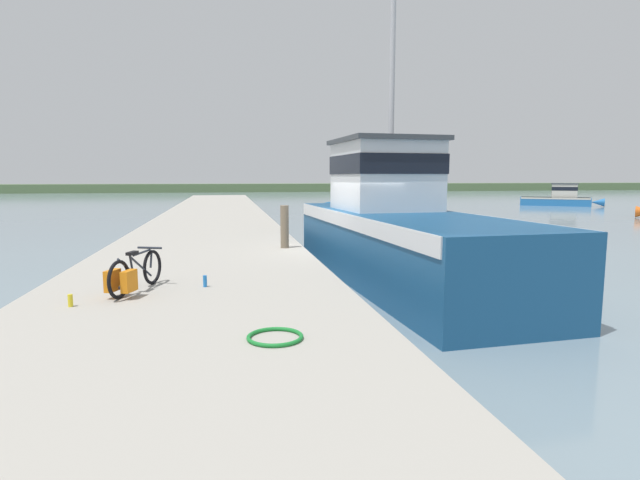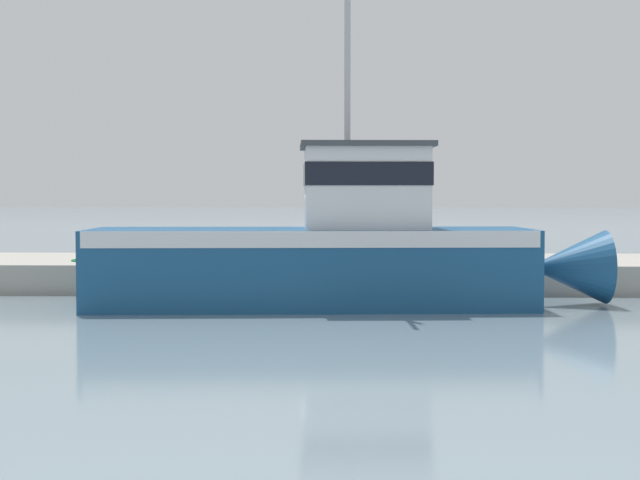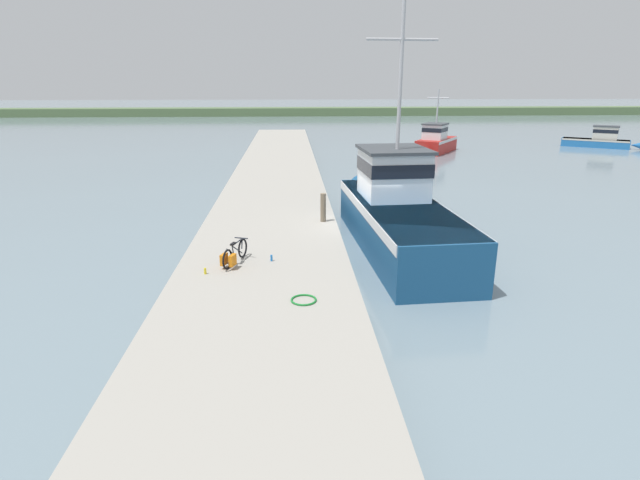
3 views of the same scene
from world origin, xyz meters
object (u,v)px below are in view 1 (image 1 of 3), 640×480
fishing_boat_main (393,227)px  boat_white_moored (393,198)px  water_bottle_by_bike (70,300)px  water_bottle_on_curb (205,281)px  bicycle_touring (131,275)px  boat_green_anchored (560,197)px  mooring_post (285,227)px

fishing_boat_main → boat_white_moored: 27.34m
water_bottle_by_bike → water_bottle_on_curb: bearing=27.7°
bicycle_touring → water_bottle_on_curb: bearing=32.6°
boat_green_anchored → boat_white_moored: 17.03m
bicycle_touring → boat_green_anchored: bearing=65.3°
mooring_post → water_bottle_on_curb: 4.91m
boat_white_moored → water_bottle_by_bike: boat_white_moored is taller
boat_green_anchored → bicycle_touring: bearing=-10.0°
fishing_boat_main → bicycle_touring: size_ratio=7.28×
mooring_post → water_bottle_on_curb: mooring_post is taller
mooring_post → water_bottle_by_bike: bearing=-124.7°
water_bottle_by_bike → bicycle_touring: bearing=44.6°
boat_white_moored → water_bottle_on_curb: boat_white_moored is taller
fishing_boat_main → bicycle_touring: bearing=-149.1°
bicycle_touring → mooring_post: mooring_post is taller
fishing_boat_main → boat_white_moored: (8.94, 25.84, -0.34)m
bicycle_touring → boat_white_moored: bearing=83.3°
fishing_boat_main → mooring_post: 2.87m
fishing_boat_main → bicycle_touring: (-5.83, -3.99, -0.27)m
boat_white_moored → water_bottle_on_curb: (-13.61, -29.56, -0.14)m
water_bottle_on_curb → fishing_boat_main: bearing=38.5°
bicycle_touring → water_bottle_by_bike: bicycle_touring is taller
mooring_post → boat_green_anchored: bearing=44.1°
water_bottle_on_curb → water_bottle_by_bike: size_ratio=1.09×
bicycle_touring → water_bottle_on_curb: 1.20m
boat_green_anchored → boat_white_moored: size_ratio=0.99×
boat_white_moored → water_bottle_by_bike: bearing=96.7°
boat_white_moored → mooring_post: size_ratio=5.63×
mooring_post → water_bottle_on_curb: bearing=-113.1°
fishing_boat_main → mooring_post: bearing=160.8°
bicycle_touring → mooring_post: bearing=76.8°
boat_green_anchored → bicycle_touring: (-31.60, -32.37, 0.30)m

